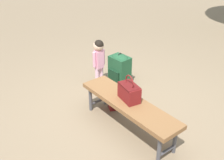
# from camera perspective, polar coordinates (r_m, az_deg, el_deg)

# --- Properties ---
(ground_plane) EXTENTS (40.00, 40.00, 0.00)m
(ground_plane) POSITION_cam_1_polar(r_m,az_deg,el_deg) (4.26, 1.15, -6.49)
(ground_plane) COLOR #7F6B51
(ground_plane) RESTS_ON ground
(park_bench) EXTENTS (1.65, 0.84, 0.45)m
(park_bench) POSITION_cam_1_polar(r_m,az_deg,el_deg) (3.70, 3.45, -5.23)
(park_bench) COLOR brown
(park_bench) RESTS_ON ground
(handbag) EXTENTS (0.33, 0.21, 0.37)m
(handbag) POSITION_cam_1_polar(r_m,az_deg,el_deg) (3.64, 3.58, -2.41)
(handbag) COLOR maroon
(handbag) RESTS_ON park_bench
(child_standing) EXTENTS (0.18, 0.23, 0.87)m
(child_standing) POSITION_cam_1_polar(r_m,az_deg,el_deg) (4.66, -2.73, 4.90)
(child_standing) COLOR #E5B2C6
(child_standing) RESTS_ON ground
(backpack_large) EXTENTS (0.42, 0.38, 0.59)m
(backpack_large) POSITION_cam_1_polar(r_m,az_deg,el_deg) (4.89, 1.58, 2.45)
(backpack_large) COLOR #1E4C2D
(backpack_large) RESTS_ON ground
(backpack_small) EXTENTS (0.18, 0.20, 0.30)m
(backpack_small) POSITION_cam_1_polar(r_m,az_deg,el_deg) (4.24, 0.56, -4.23)
(backpack_small) COLOR maroon
(backpack_small) RESTS_ON ground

